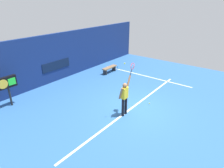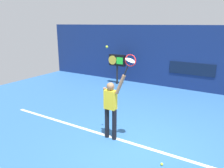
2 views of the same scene
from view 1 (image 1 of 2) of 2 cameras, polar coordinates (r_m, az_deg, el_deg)
The scene contains 12 objects.
ground_plane at distance 10.45m, azimuth 6.87°, elevation -7.03°, with size 18.00×18.00×0.00m, color #2D609E.
back_wall at distance 13.93m, azimuth -16.23°, elevation 7.20°, with size 18.00×0.20×3.18m, color navy.
sponsor_banner_center at distance 13.98m, azimuth -15.70°, elevation 5.18°, with size 2.20×0.03×0.60m, color #0C1933.
court_baseline at distance 10.53m, azimuth 5.97°, elevation -6.69°, with size 10.00×0.10×0.01m, color white.
court_sideline at distance 14.85m, azimuth 9.20°, elevation 2.37°, with size 0.10×7.00×0.01m, color white.
tennis_player at distance 9.40m, azimuth 3.64°, elevation -3.55°, with size 0.71×0.31×1.96m.
tennis_racket at distance 9.34m, azimuth 5.87°, elevation 4.94°, with size 0.41×0.27×0.62m.
tennis_ball at distance 8.68m, azimuth 3.66°, elevation 5.91°, with size 0.07×0.07×0.07m, color #CCE033.
scoreboard_clock at distance 11.47m, azimuth -27.88°, elevation 0.11°, with size 0.96×0.20×1.63m.
court_bench at distance 15.22m, azimuth -0.71°, elevation 4.53°, with size 1.40×0.36×0.45m.
water_bottle at distance 16.08m, azimuth 1.61°, elevation 4.75°, with size 0.07×0.07×0.24m, color #338CD8.
spare_ball at distance 10.98m, azimuth 10.68°, elevation -5.49°, with size 0.07×0.07×0.07m, color #CCE033.
Camera 1 is at (-7.84, -4.47, 5.27)m, focal length 31.83 mm.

